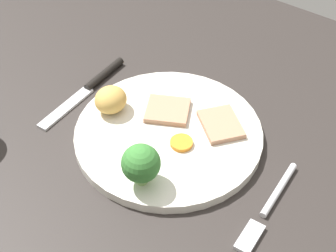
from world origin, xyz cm
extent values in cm
cube|color=#2B2623|center=(0.00, 0.00, 1.80)|extent=(120.00, 84.00, 3.60)
cylinder|color=silver|center=(1.21, 0.11, 4.30)|extent=(26.07, 26.07, 1.40)
cube|color=tan|center=(3.52, -2.93, 5.40)|extent=(7.86, 7.61, 0.80)
cube|color=tan|center=(-4.13, -5.01, 5.40)|extent=(8.17, 7.93, 0.80)
ellipsoid|color=tan|center=(10.39, 1.35, 6.86)|extent=(4.58, 4.88, 3.72)
cylinder|color=orange|center=(-1.74, 1.06, 5.29)|extent=(3.08, 3.08, 0.58)
cylinder|color=#8CB766|center=(-1.45, 9.24, 5.87)|extent=(1.46, 1.46, 1.75)
sphere|color=#387A33|center=(-1.45, 9.24, 8.45)|extent=(4.88, 4.88, 4.88)
cylinder|color=silver|center=(-15.67, -0.59, 4.05)|extent=(1.48, 9.54, 0.90)
cube|color=silver|center=(-16.17, 7.65, 3.90)|extent=(2.27, 4.61, 0.60)
cylinder|color=black|center=(17.40, -4.85, 4.20)|extent=(1.54, 8.54, 1.20)
cube|color=silver|center=(17.04, 4.15, 3.80)|extent=(2.11, 10.56, 0.40)
camera|label=1|loc=(-28.07, 39.87, 54.56)|focal=54.24mm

